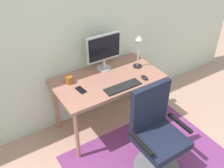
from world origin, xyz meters
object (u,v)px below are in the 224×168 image
monitor (104,49)px  computer_mouse (145,77)px  keyboard (123,87)px  office_chair (156,139)px  coffee_cup (69,80)px  cell_phone (81,90)px  desk (108,83)px  desk_lamp (139,46)px

monitor → computer_mouse: (0.28, -0.45, -0.25)m
monitor → keyboard: 0.52m
monitor → office_chair: size_ratio=0.45×
keyboard → coffee_cup: bearing=139.9°
keyboard → cell_phone: bearing=154.3°
desk → cell_phone: cell_phone is taller
keyboard → coffee_cup: 0.61m
desk_lamp → coffee_cup: bearing=172.1°
monitor → desk_lamp: bearing=-26.2°
keyboard → computer_mouse: size_ratio=4.13×
computer_mouse → coffee_cup: coffee_cup is taller
keyboard → office_chair: 0.66m
desk → computer_mouse: bearing=-34.3°
desk → keyboard: size_ratio=2.94×
computer_mouse → desk_lamp: 0.38m
monitor → computer_mouse: 0.58m
keyboard → computer_mouse: computer_mouse is taller
keyboard → desk: bearing=99.6°
keyboard → office_chair: size_ratio=0.43×
desk_lamp → desk: bearing=-177.2°
desk → desk_lamp: 0.57m
monitor → desk: bearing=-109.9°
desk → coffee_cup: coffee_cup is taller
desk → monitor: monitor is taller
keyboard → desk_lamp: 0.56m
coffee_cup → computer_mouse: bearing=-26.3°
keyboard → cell_phone: (-0.42, 0.20, -0.00)m
computer_mouse → coffee_cup: bearing=153.7°
monitor → office_chair: bearing=-90.5°
computer_mouse → office_chair: size_ratio=0.10×
coffee_cup → cell_phone: 0.20m
monitor → keyboard: size_ratio=1.06×
cell_phone → monitor: bearing=22.6°
desk → monitor: (0.07, 0.21, 0.34)m
desk → office_chair: (0.06, -0.83, -0.23)m
monitor → computer_mouse: bearing=-58.1°
monitor → office_chair: 1.18m
keyboard → desk_lamp: desk_lamp is taller
cell_phone → keyboard: bearing=-32.6°
desk → monitor: size_ratio=2.78×
computer_mouse → cell_phone: (-0.73, 0.19, -0.01)m
computer_mouse → desk_lamp: (0.10, 0.26, 0.26)m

